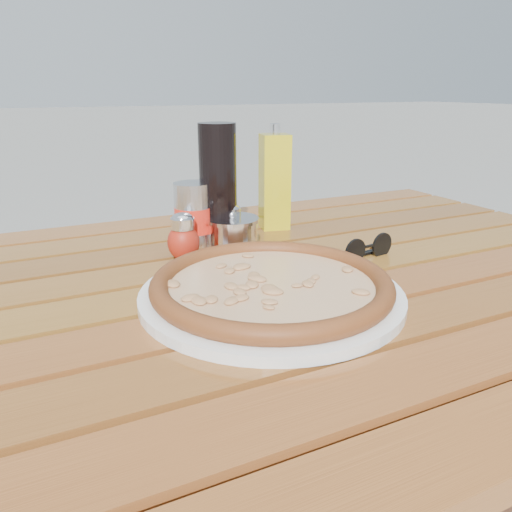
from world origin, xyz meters
name	(u,v)px	position (x,y,z in m)	size (l,w,h in m)	color
table	(262,323)	(0.00, 0.00, 0.67)	(1.40, 0.90, 0.75)	#35200C
plate	(271,295)	(-0.02, -0.08, 0.76)	(0.36, 0.36, 0.01)	white
pizza	(271,284)	(-0.02, -0.08, 0.77)	(0.43, 0.43, 0.03)	beige
pepper_shaker	(183,238)	(-0.08, 0.14, 0.79)	(0.06, 0.06, 0.08)	#B02614
oregano_shaker	(230,226)	(0.02, 0.17, 0.79)	(0.06, 0.06, 0.08)	#393F19
dark_bottle	(218,187)	(0.00, 0.18, 0.86)	(0.07, 0.07, 0.22)	black
soda_can	(193,217)	(-0.04, 0.19, 0.81)	(0.07, 0.07, 0.12)	silver
olive_oil_cruet	(275,181)	(0.15, 0.25, 0.85)	(0.07, 0.07, 0.21)	gold
parmesan_tin	(232,233)	(0.02, 0.15, 0.78)	(0.11, 0.11, 0.07)	silver
sunglasses	(368,249)	(0.21, 0.01, 0.77)	(0.11, 0.04, 0.04)	black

